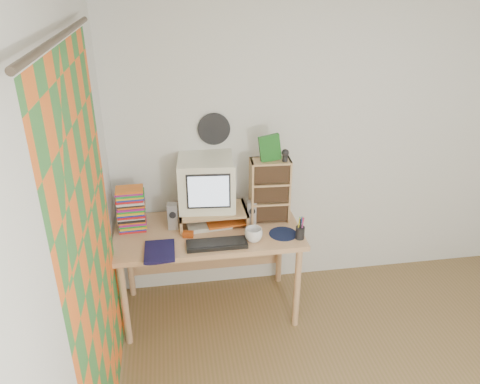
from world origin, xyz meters
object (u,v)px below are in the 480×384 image
object	(u,v)px
desk	(208,241)
mug	(254,235)
crt_monitor	(207,184)
diary	(144,251)
keyboard	(217,244)
cd_rack	(270,191)
dvd_stack	(132,213)

from	to	relation	value
desk	mug	world-z (taller)	mug
crt_monitor	desk	bearing A→B (deg)	-93.94
diary	keyboard	bearing A→B (deg)	4.14
cd_rack	mug	distance (m)	0.40
dvd_stack	diary	xyz separation A→B (m)	(0.09, -0.36, -0.12)
desk	dvd_stack	size ratio (longest dim) A/B	4.96
mug	diary	size ratio (longest dim) A/B	0.50
mug	diary	xyz separation A→B (m)	(-0.78, -0.06, -0.03)
desk	keyboard	xyz separation A→B (m)	(0.04, -0.30, 0.15)
keyboard	mug	xyz separation A→B (m)	(0.27, 0.03, 0.04)
keyboard	cd_rack	distance (m)	0.60
desk	dvd_stack	world-z (taller)	dvd_stack
desk	cd_rack	size ratio (longest dim) A/B	2.78
dvd_stack	mug	xyz separation A→B (m)	(0.87, -0.31, -0.09)
diary	mug	bearing A→B (deg)	4.90
crt_monitor	keyboard	world-z (taller)	crt_monitor
keyboard	mug	size ratio (longest dim) A/B	3.35
desk	diary	world-z (taller)	diary
cd_rack	mug	xyz separation A→B (m)	(-0.18, -0.30, -0.20)
desk	mug	size ratio (longest dim) A/B	10.79
crt_monitor	dvd_stack	distance (m)	0.60
crt_monitor	cd_rack	distance (m)	0.49
keyboard	mug	world-z (taller)	mug
crt_monitor	mug	size ratio (longest dim) A/B	3.17
desk	cd_rack	xyz separation A→B (m)	(0.49, 0.03, 0.39)
crt_monitor	keyboard	bearing A→B (deg)	-80.76
desk	keyboard	bearing A→B (deg)	-81.99
cd_rack	mug	bearing A→B (deg)	-118.07
crt_monitor	keyboard	xyz separation A→B (m)	(0.03, -0.38, -0.30)
cd_rack	diary	size ratio (longest dim) A/B	1.96
keyboard	cd_rack	bearing A→B (deg)	36.07
keyboard	cd_rack	world-z (taller)	cd_rack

